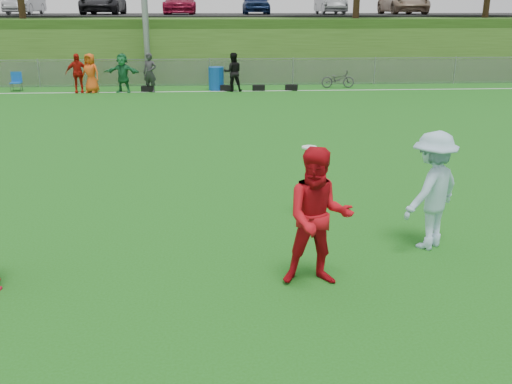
{
  "coord_description": "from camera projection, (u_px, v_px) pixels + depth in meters",
  "views": [
    {
      "loc": [
        0.36,
        -7.72,
        3.67
      ],
      "look_at": [
        0.91,
        0.5,
        0.96
      ],
      "focal_mm": 40.0,
      "sensor_mm": 36.0,
      "label": 1
    }
  ],
  "objects": [
    {
      "name": "ground",
      "position": [
        197.0,
        266.0,
        8.44
      ],
      "size": [
        120.0,
        120.0,
        0.0
      ],
      "primitive_type": "plane",
      "color": "#1D5A13",
      "rests_on": "ground"
    },
    {
      "name": "sideline_far",
      "position": [
        210.0,
        91.0,
        25.51
      ],
      "size": [
        60.0,
        0.1,
        0.01
      ],
      "primitive_type": "cube",
      "color": "white",
      "rests_on": "ground"
    },
    {
      "name": "fence",
      "position": [
        210.0,
        72.0,
        27.2
      ],
      "size": [
        58.0,
        0.06,
        1.3
      ],
      "color": "gray",
      "rests_on": "ground"
    },
    {
      "name": "berm",
      "position": [
        211.0,
        40.0,
        37.36
      ],
      "size": [
        120.0,
        18.0,
        3.0
      ],
      "primitive_type": "cube",
      "color": "#274914",
      "rests_on": "ground"
    },
    {
      "name": "parking_lot",
      "position": [
        211.0,
        15.0,
        38.78
      ],
      "size": [
        120.0,
        12.0,
        0.1
      ],
      "primitive_type": "cube",
      "color": "black",
      "rests_on": "berm"
    },
    {
      "name": "car_row",
      "position": [
        193.0,
        3.0,
        37.52
      ],
      "size": [
        32.04,
        5.18,
        1.44
      ],
      "color": "silver",
      "rests_on": "parking_lot"
    },
    {
      "name": "spectator_row",
      "position": [
        136.0,
        73.0,
        25.04
      ],
      "size": [
        7.76,
        0.8,
        1.69
      ],
      "color": "#B2140C",
      "rests_on": "ground"
    },
    {
      "name": "gear_bags",
      "position": [
        232.0,
        88.0,
        25.62
      ],
      "size": [
        7.04,
        0.49,
        0.26
      ],
      "color": "black",
      "rests_on": "ground"
    },
    {
      "name": "player_red_center",
      "position": [
        318.0,
        218.0,
        7.63
      ],
      "size": [
        0.97,
        0.77,
        1.93
      ],
      "primitive_type": "imported",
      "rotation": [
        0.0,
        0.0,
        -0.05
      ],
      "color": "red",
      "rests_on": "ground"
    },
    {
      "name": "player_blue",
      "position": [
        432.0,
        191.0,
        8.84
      ],
      "size": [
        1.38,
        1.29,
        1.87
      ],
      "primitive_type": "imported",
      "rotation": [
        0.0,
        0.0,
        3.81
      ],
      "color": "#A0C7DF",
      "rests_on": "ground"
    },
    {
      "name": "frisbee",
      "position": [
        309.0,
        147.0,
        10.03
      ],
      "size": [
        0.27,
        0.27,
        0.03
      ],
      "color": "white",
      "rests_on": "ground"
    },
    {
      "name": "recycling_bin",
      "position": [
        216.0,
        79.0,
        25.8
      ],
      "size": [
        0.9,
        0.9,
        1.03
      ],
      "primitive_type": "cylinder",
      "rotation": [
        0.0,
        0.0,
        -0.41
      ],
      "color": "#0E45A1",
      "rests_on": "ground"
    },
    {
      "name": "camp_chair",
      "position": [
        16.0,
        86.0,
        25.56
      ],
      "size": [
        0.51,
        0.51,
        0.84
      ],
      "rotation": [
        0.0,
        0.0,
        0.09
      ],
      "color": "#1050AE",
      "rests_on": "ground"
    },
    {
      "name": "bicycle",
      "position": [
        338.0,
        79.0,
        26.55
      ],
      "size": [
        1.54,
        0.57,
        0.8
      ],
      "primitive_type": "imported",
      "rotation": [
        0.0,
        0.0,
        1.55
      ],
      "color": "#313133",
      "rests_on": "ground"
    }
  ]
}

